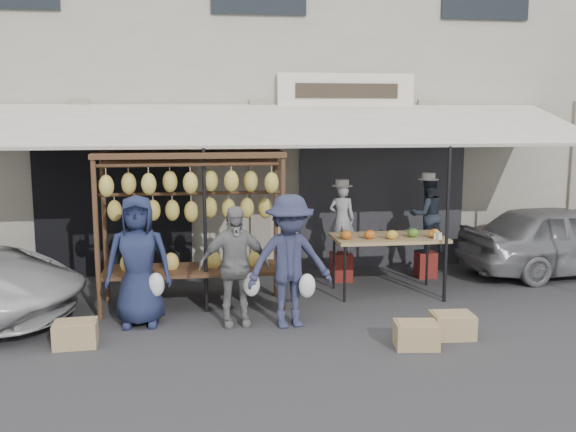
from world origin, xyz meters
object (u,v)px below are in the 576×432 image
Objects in this scene: vendor_left at (342,219)px; customer_mid at (234,266)px; customer_right at (290,261)px; banana_rack at (191,200)px; crate_near_a at (416,335)px; crate_far at (76,334)px; sedan at (565,239)px; produce_table at (389,239)px; customer_left at (138,261)px; vendor_right at (427,215)px; crate_near_b at (452,325)px.

customer_mid is at bearing 61.50° from vendor_left.
customer_mid is 0.73m from customer_right.
banana_rack is 3.57m from crate_near_a.
banana_rack is 1.64× the size of customer_mid.
crate_far is 0.14× the size of sedan.
produce_table is 3.80m from customer_left.
crate_near_a is 1.00× the size of crate_far.
crate_near_a is (2.63, -1.95, -1.42)m from banana_rack.
vendor_right is at bearing 22.52° from customer_left.
sedan is at bearing -167.01° from vendor_left.
crate_near_b reaches higher than crate_far.
customer_mid is 2.47m from crate_near_a.
vendor_right is 5.97m from crate_far.
sedan is at bearing 13.11° from produce_table.
banana_rack reaches higher than customer_mid.
crate_near_b is at bearing 70.38° from vendor_right.
banana_rack is at bearing 11.84° from vendor_right.
crate_near_a is 4.07m from crate_far.
crate_far is (-1.94, -0.52, -0.64)m from customer_mid.
crate_far is (-0.70, -0.69, -0.71)m from customer_left.
customer_mid is at bearing -7.43° from customer_left.
customer_left is 1.21m from crate_far.
vendor_left is 1.48m from vendor_right.
vendor_right is 2.49× the size of crate_near_b.
customer_mid is 2.86m from crate_near_b.
vendor_right reaches higher than vendor_left.
crate_near_a is (-0.35, -2.28, -0.72)m from produce_table.
vendor_left is at bearing 26.58° from banana_rack.
crate_near_a is at bearing -43.38° from customer_right.
banana_rack is at bearing 43.69° from crate_far.
banana_rack is 1.53× the size of produce_table.
customer_right is 0.48× the size of sedan.
produce_table is 0.98× the size of customer_right.
banana_rack is 1.18m from customer_left.
produce_table is at bearing 38.37° from vendor_right.
produce_table is at bearing 15.16° from customer_left.
produce_table is 1.47× the size of vendor_left.
sedan is (7.77, 2.45, 0.47)m from crate_far.
produce_table is 2.16m from customer_right.
crate_near_a is (3.32, -1.31, -0.71)m from customer_left.
customer_right reaches higher than sedan.
crate_near_b is (3.19, -1.69, -1.41)m from banana_rack.
vendor_right reaches higher than crate_near_b.
customer_left is (-3.67, -0.97, -0.00)m from produce_table.
produce_table reaches higher than crate_far.
customer_right is 3.42× the size of crate_near_b.
customer_right is at bearing 159.78° from crate_near_b.
customer_mid is (-1.90, -2.03, -0.25)m from vendor_left.
vendor_left is (2.44, 1.22, -0.52)m from banana_rack.
vendor_left is at bearing 120.94° from produce_table.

